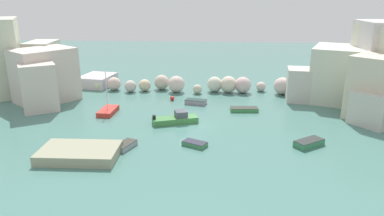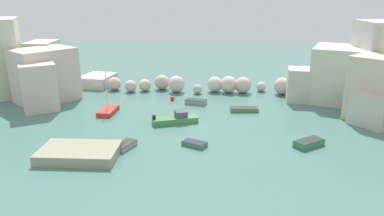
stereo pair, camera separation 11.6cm
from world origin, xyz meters
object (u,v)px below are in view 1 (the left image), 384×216
(moored_boat_6, at_px, (196,102))
(moored_boat_4, at_px, (195,144))
(channel_buoy, at_px, (172,98))
(moored_boat_5, at_px, (125,146))
(moored_boat_0, at_px, (108,111))
(moored_boat_2, at_px, (176,119))
(stone_dock, at_px, (80,153))
(moored_boat_3, at_px, (309,143))
(moored_boat_1, at_px, (244,109))

(moored_boat_6, bearing_deg, moored_boat_4, 106.41)
(moored_boat_4, relative_size, moored_boat_6, 0.87)
(channel_buoy, bearing_deg, moored_boat_5, -98.77)
(moored_boat_0, distance_m, moored_boat_2, 10.19)
(moored_boat_4, distance_m, moored_boat_5, 7.39)
(stone_dock, distance_m, moored_boat_5, 4.74)
(moored_boat_0, relative_size, moored_boat_3, 1.64)
(moored_boat_1, xyz_separation_m, moored_boat_3, (6.14, -11.58, 0.08))
(channel_buoy, distance_m, moored_boat_0, 10.47)
(stone_dock, height_order, channel_buoy, stone_dock)
(moored_boat_2, height_order, moored_boat_5, moored_boat_2)
(stone_dock, xyz_separation_m, channel_buoy, (6.76, 20.67, -0.18))
(stone_dock, distance_m, moored_boat_3, 23.94)
(channel_buoy, xyz_separation_m, moored_boat_1, (10.61, -4.57, -0.07))
(stone_dock, relative_size, moored_boat_3, 2.15)
(moored_boat_2, relative_size, moored_boat_6, 1.80)
(moored_boat_1, bearing_deg, channel_buoy, -26.70)
(moored_boat_0, bearing_deg, moored_boat_3, -107.94)
(moored_boat_1, xyz_separation_m, moored_boat_2, (-8.92, -5.37, 0.25))
(moored_boat_1, distance_m, moored_boat_6, 7.49)
(moored_boat_0, bearing_deg, channel_buoy, -46.88)
(moored_boat_5, bearing_deg, channel_buoy, 12.62)
(moored_boat_2, xyz_separation_m, moored_boat_3, (15.06, -6.21, -0.17))
(moored_boat_6, bearing_deg, moored_boat_5, 81.84)
(moored_boat_0, xyz_separation_m, moored_boat_5, (5.20, -11.32, -0.05))
(stone_dock, bearing_deg, moored_boat_3, 10.89)
(moored_boat_2, height_order, moored_boat_3, moored_boat_2)
(channel_buoy, xyz_separation_m, moored_boat_4, (4.51, -17.00, -0.08))
(channel_buoy, bearing_deg, moored_boat_2, -80.34)
(channel_buoy, distance_m, moored_boat_2, 10.09)
(channel_buoy, height_order, moored_boat_6, moored_boat_6)
(moored_boat_3, bearing_deg, moored_boat_0, -56.43)
(moored_boat_6, bearing_deg, moored_boat_3, 145.38)
(moored_boat_0, height_order, moored_boat_2, moored_boat_0)
(stone_dock, relative_size, moored_boat_4, 2.66)
(stone_dock, height_order, moored_boat_6, stone_dock)
(channel_buoy, xyz_separation_m, moored_boat_3, (16.75, -16.15, 0.02))
(moored_boat_0, height_order, moored_boat_1, moored_boat_0)
(moored_boat_0, bearing_deg, stone_dock, -172.15)
(moored_boat_1, relative_size, moored_boat_5, 1.29)
(moored_boat_1, bearing_deg, moored_boat_0, 3.37)
(channel_buoy, bearing_deg, moored_boat_3, -43.96)
(channel_buoy, relative_size, moored_boat_1, 0.17)
(moored_boat_0, height_order, moored_boat_4, moored_boat_0)
(moored_boat_4, bearing_deg, moored_boat_5, 35.56)
(moored_boat_6, bearing_deg, moored_boat_2, 89.73)
(moored_boat_2, distance_m, moored_boat_3, 16.29)
(moored_boat_2, bearing_deg, moored_boat_4, -87.39)
(channel_buoy, distance_m, moored_boat_5, 18.31)
(moored_boat_3, bearing_deg, moored_boat_4, -31.71)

